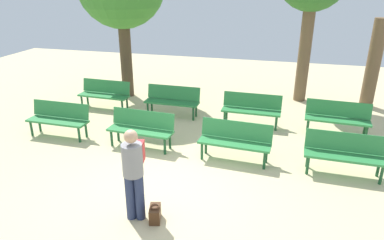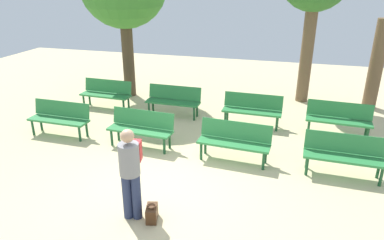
{
  "view_description": "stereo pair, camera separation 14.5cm",
  "coord_description": "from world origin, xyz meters",
  "px_view_note": "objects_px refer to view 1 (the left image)",
  "views": [
    {
      "loc": [
        2.07,
        -5.65,
        3.86
      ],
      "look_at": [
        0.0,
        2.26,
        0.55
      ],
      "focal_mm": 33.26,
      "sensor_mm": 36.0,
      "label": 1
    },
    {
      "loc": [
        2.21,
        -5.62,
        3.86
      ],
      "look_at": [
        0.0,
        2.26,
        0.55
      ],
      "focal_mm": 33.26,
      "sensor_mm": 36.0,
      "label": 2
    }
  ],
  "objects_px": {
    "bench_r0_c1": "(141,127)",
    "visitor_with_backpack": "(134,169)",
    "bench_r1_c2": "(252,108)",
    "handbag": "(155,214)",
    "bench_r0_c2": "(235,139)",
    "tree_2": "(373,64)",
    "bench_r0_c0": "(59,117)",
    "bench_r1_c0": "(105,93)",
    "bench_r0_c3": "(345,152)",
    "bench_r1_c3": "(338,116)",
    "bench_r1_c1": "(172,99)"
  },
  "relations": [
    {
      "from": "bench_r0_c1",
      "to": "visitor_with_backpack",
      "type": "bearing_deg",
      "value": -66.19
    },
    {
      "from": "bench_r1_c2",
      "to": "handbag",
      "type": "bearing_deg",
      "value": -102.52
    },
    {
      "from": "bench_r1_c2",
      "to": "handbag",
      "type": "relative_size",
      "value": 4.53
    },
    {
      "from": "bench_r0_c2",
      "to": "bench_r0_c1",
      "type": "bearing_deg",
      "value": -179.04
    },
    {
      "from": "bench_r0_c1",
      "to": "tree_2",
      "type": "height_order",
      "value": "tree_2"
    },
    {
      "from": "bench_r0_c0",
      "to": "bench_r0_c2",
      "type": "bearing_deg",
      "value": -0.92
    },
    {
      "from": "bench_r1_c0",
      "to": "tree_2",
      "type": "bearing_deg",
      "value": 18.05
    },
    {
      "from": "bench_r0_c2",
      "to": "handbag",
      "type": "distance_m",
      "value": 2.73
    },
    {
      "from": "bench_r0_c0",
      "to": "bench_r1_c2",
      "type": "distance_m",
      "value": 5.11
    },
    {
      "from": "bench_r0_c3",
      "to": "tree_2",
      "type": "height_order",
      "value": "tree_2"
    },
    {
      "from": "bench_r0_c0",
      "to": "handbag",
      "type": "height_order",
      "value": "bench_r0_c0"
    },
    {
      "from": "tree_2",
      "to": "visitor_with_backpack",
      "type": "height_order",
      "value": "tree_2"
    },
    {
      "from": "bench_r0_c3",
      "to": "bench_r0_c1",
      "type": "bearing_deg",
      "value": 179.84
    },
    {
      "from": "tree_2",
      "to": "bench_r0_c2",
      "type": "bearing_deg",
      "value": -127.57
    },
    {
      "from": "bench_r1_c3",
      "to": "handbag",
      "type": "distance_m",
      "value": 5.67
    },
    {
      "from": "bench_r0_c3",
      "to": "bench_r1_c3",
      "type": "distance_m",
      "value": 2.09
    },
    {
      "from": "bench_r0_c2",
      "to": "bench_r1_c2",
      "type": "distance_m",
      "value": 2.14
    },
    {
      "from": "bench_r1_c3",
      "to": "handbag",
      "type": "relative_size",
      "value": 4.57
    },
    {
      "from": "bench_r0_c0",
      "to": "bench_r1_c0",
      "type": "height_order",
      "value": "same"
    },
    {
      "from": "tree_2",
      "to": "handbag",
      "type": "height_order",
      "value": "tree_2"
    },
    {
      "from": "bench_r0_c2",
      "to": "visitor_with_backpack",
      "type": "relative_size",
      "value": 0.99
    },
    {
      "from": "bench_r0_c3",
      "to": "visitor_with_backpack",
      "type": "xyz_separation_m",
      "value": [
        -3.61,
        -2.45,
        0.43
      ]
    },
    {
      "from": "bench_r0_c0",
      "to": "visitor_with_backpack",
      "type": "relative_size",
      "value": 0.97
    },
    {
      "from": "bench_r0_c2",
      "to": "visitor_with_backpack",
      "type": "height_order",
      "value": "visitor_with_backpack"
    },
    {
      "from": "bench_r1_c0",
      "to": "bench_r1_c3",
      "type": "relative_size",
      "value": 1.0
    },
    {
      "from": "bench_r0_c2",
      "to": "visitor_with_backpack",
      "type": "distance_m",
      "value": 2.86
    },
    {
      "from": "bench_r0_c1",
      "to": "bench_r0_c3",
      "type": "relative_size",
      "value": 1.01
    },
    {
      "from": "bench_r1_c0",
      "to": "bench_r1_c2",
      "type": "relative_size",
      "value": 1.01
    },
    {
      "from": "bench_r1_c1",
      "to": "bench_r0_c2",
      "type": "bearing_deg",
      "value": -45.54
    },
    {
      "from": "bench_r1_c3",
      "to": "bench_r0_c0",
      "type": "bearing_deg",
      "value": -161.6
    },
    {
      "from": "bench_r1_c2",
      "to": "visitor_with_backpack",
      "type": "xyz_separation_m",
      "value": [
        -1.47,
        -4.64,
        0.43
      ]
    },
    {
      "from": "bench_r0_c2",
      "to": "bench_r1_c3",
      "type": "relative_size",
      "value": 1.0
    },
    {
      "from": "visitor_with_backpack",
      "to": "tree_2",
      "type": "bearing_deg",
      "value": -135.19
    },
    {
      "from": "bench_r0_c3",
      "to": "bench_r1_c0",
      "type": "bearing_deg",
      "value": 162.19
    },
    {
      "from": "bench_r0_c3",
      "to": "bench_r1_c1",
      "type": "height_order",
      "value": "same"
    },
    {
      "from": "bench_r0_c1",
      "to": "bench_r1_c1",
      "type": "relative_size",
      "value": 1.01
    },
    {
      "from": "bench_r1_c1",
      "to": "tree_2",
      "type": "bearing_deg",
      "value": 22.78
    },
    {
      "from": "bench_r0_c1",
      "to": "tree_2",
      "type": "distance_m",
      "value": 7.42
    },
    {
      "from": "bench_r1_c1",
      "to": "bench_r1_c2",
      "type": "distance_m",
      "value": 2.33
    },
    {
      "from": "bench_r1_c0",
      "to": "tree_2",
      "type": "xyz_separation_m",
      "value": [
        7.96,
        2.26,
        0.87
      ]
    },
    {
      "from": "handbag",
      "to": "bench_r1_c1",
      "type": "bearing_deg",
      "value": 104.09
    },
    {
      "from": "bench_r0_c0",
      "to": "bench_r1_c0",
      "type": "distance_m",
      "value": 2.2
    },
    {
      "from": "bench_r0_c3",
      "to": "bench_r1_c1",
      "type": "relative_size",
      "value": 1.01
    },
    {
      "from": "bench_r0_c3",
      "to": "bench_r1_c0",
      "type": "height_order",
      "value": "same"
    },
    {
      "from": "bench_r0_c3",
      "to": "bench_r1_c2",
      "type": "xyz_separation_m",
      "value": [
        -2.14,
        2.19,
        0.0
      ]
    },
    {
      "from": "bench_r0_c0",
      "to": "bench_r1_c1",
      "type": "xyz_separation_m",
      "value": [
        2.39,
        2.13,
        0.0
      ]
    },
    {
      "from": "bench_r1_c0",
      "to": "tree_2",
      "type": "distance_m",
      "value": 8.33
    },
    {
      "from": "bench_r1_c0",
      "to": "visitor_with_backpack",
      "type": "relative_size",
      "value": 0.98
    },
    {
      "from": "bench_r0_c2",
      "to": "bench_r1_c1",
      "type": "height_order",
      "value": "same"
    },
    {
      "from": "bench_r0_c1",
      "to": "bench_r0_c2",
      "type": "relative_size",
      "value": 1.0
    }
  ]
}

